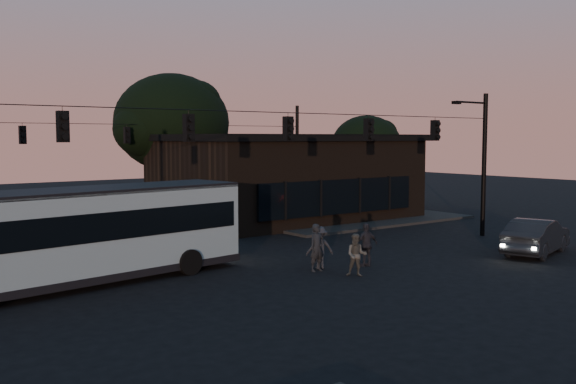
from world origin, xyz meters
TOP-DOWN VIEW (x-y plane):
  - ground at (0.00, 0.00)m, footprint 120.00×120.00m
  - sidewalk_far_right at (12.00, 14.00)m, footprint 14.00×10.00m
  - building at (9.00, 15.97)m, footprint 15.40×10.41m
  - tree_behind at (4.00, 22.00)m, footprint 7.60×7.60m
  - tree_right at (18.00, 18.00)m, footprint 5.20×5.20m
  - signal_rig_near at (0.00, 4.00)m, footprint 26.24×0.30m
  - signal_rig_far at (0.00, 20.00)m, footprint 26.24×0.30m
  - bus at (-7.87, 5.61)m, footprint 12.36×4.33m
  - car at (10.34, -0.76)m, footprint 5.12×2.90m
  - pedestrian_a at (0.15, 2.33)m, footprint 0.68×0.45m
  - pedestrian_b at (0.75, 0.73)m, footprint 0.98×0.99m
  - pedestrian_c at (2.36, 1.85)m, footprint 1.09×0.59m
  - pedestrian_d at (0.58, 2.67)m, footprint 1.26×1.04m

SIDE VIEW (x-z plane):
  - ground at x=0.00m, z-range 0.00..0.00m
  - sidewalk_far_right at x=12.00m, z-range 0.00..0.15m
  - car at x=10.34m, z-range 0.00..1.60m
  - pedestrian_b at x=0.75m, z-range 0.00..1.61m
  - pedestrian_d at x=0.58m, z-range 0.00..1.69m
  - pedestrian_c at x=2.36m, z-range 0.00..1.77m
  - pedestrian_a at x=0.15m, z-range 0.00..1.86m
  - bus at x=-7.87m, z-range 0.21..3.62m
  - building at x=9.00m, z-range 0.01..5.41m
  - signal_rig_far at x=0.00m, z-range 0.45..7.95m
  - signal_rig_near at x=0.00m, z-range 0.70..8.20m
  - tree_right at x=18.00m, z-range 1.20..8.06m
  - tree_behind at x=4.00m, z-range 1.48..10.91m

